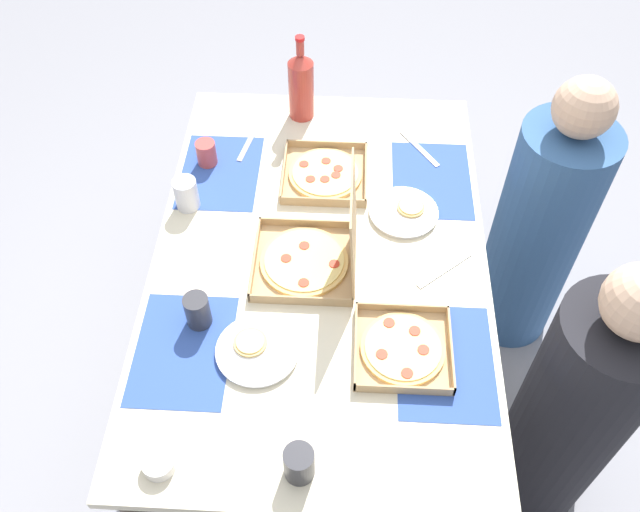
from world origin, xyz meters
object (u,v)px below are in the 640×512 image
(condiment_bowl, at_px, (159,464))
(cup_clear_left, at_px, (206,153))
(pizza_box_corner_right, at_px, (315,254))
(soda_bottle, at_px, (301,85))
(cup_spare, at_px, (186,194))
(plate_far_left, at_px, (404,212))
(diner_left_seat, at_px, (537,232))
(pizza_box_edge_far, at_px, (325,174))
(cup_red, at_px, (299,463))
(plate_near_right, at_px, (257,350))
(cup_clear_right, at_px, (198,311))
(diner_right_seat, at_px, (573,410))
(pizza_box_center, at_px, (403,349))

(condiment_bowl, bearing_deg, cup_clear_left, -177.18)
(pizza_box_corner_right, height_order, soda_bottle, pizza_box_corner_right)
(soda_bottle, xyz_separation_m, cup_spare, (0.47, -0.33, -0.08))
(plate_far_left, bearing_deg, diner_left_seat, 107.71)
(pizza_box_edge_far, height_order, cup_red, cup_red)
(plate_near_right, distance_m, cup_spare, 0.60)
(plate_far_left, distance_m, cup_clear_right, 0.73)
(pizza_box_edge_far, bearing_deg, diner_left_seat, 90.26)
(pizza_box_corner_right, xyz_separation_m, cup_spare, (-0.22, -0.42, 0.00))
(cup_clear_right, xyz_separation_m, cup_red, (0.42, 0.31, -0.00))
(cup_clear_right, relative_size, cup_spare, 0.98)
(plate_near_right, height_order, cup_clear_right, cup_clear_right)
(plate_near_right, bearing_deg, cup_spare, -152.21)
(cup_clear_right, distance_m, cup_spare, 0.46)
(diner_left_seat, bearing_deg, pizza_box_edge_far, -89.74)
(plate_near_right, height_order, soda_bottle, soda_bottle)
(condiment_bowl, bearing_deg, plate_near_right, 149.17)
(pizza_box_corner_right, distance_m, plate_far_left, 0.35)
(cup_spare, relative_size, diner_right_seat, 0.09)
(pizza_box_corner_right, relative_size, cup_clear_right, 3.20)
(cup_clear_left, bearing_deg, plate_far_left, 72.80)
(pizza_box_center, height_order, cup_spare, cup_spare)
(cup_clear_left, bearing_deg, pizza_box_corner_right, 42.53)
(pizza_box_corner_right, xyz_separation_m, plate_far_left, (-0.22, 0.27, -0.04))
(cup_red, relative_size, condiment_bowl, 1.23)
(cup_clear_right, relative_size, cup_red, 1.06)
(cup_clear_right, distance_m, diner_right_seat, 1.13)
(soda_bottle, xyz_separation_m, condiment_bowl, (1.34, -0.25, -0.11))
(plate_near_right, xyz_separation_m, plate_far_left, (-0.53, 0.41, 0.00))
(pizza_box_corner_right, relative_size, soda_bottle, 1.04)
(pizza_box_edge_far, bearing_deg, cup_red, -0.68)
(pizza_box_edge_far, bearing_deg, diner_right_seat, 47.91)
(plate_far_left, bearing_deg, cup_red, -17.68)
(diner_left_seat, bearing_deg, cup_clear_right, -61.04)
(cup_clear_right, bearing_deg, pizza_box_edge_far, 151.78)
(pizza_box_corner_right, xyz_separation_m, cup_clear_left, (-0.43, -0.39, -0.01))
(pizza_box_center, distance_m, condiment_bowl, 0.69)
(plate_far_left, distance_m, soda_bottle, 0.61)
(plate_near_right, distance_m, diner_right_seat, 0.95)
(cup_spare, bearing_deg, pizza_box_corner_right, 62.15)
(condiment_bowl, bearing_deg, diner_right_seat, 106.35)
(plate_far_left, distance_m, condiment_bowl, 1.06)
(soda_bottle, bearing_deg, diner_right_seat, 40.57)
(cup_spare, bearing_deg, cup_red, 26.05)
(pizza_box_edge_far, distance_m, pizza_box_center, 0.71)
(pizza_box_center, distance_m, diner_left_seat, 0.89)
(cup_clear_left, bearing_deg, soda_bottle, 131.86)
(plate_near_right, bearing_deg, cup_red, 23.09)
(pizza_box_center, distance_m, soda_bottle, 1.05)
(cup_clear_right, distance_m, cup_clear_left, 0.65)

